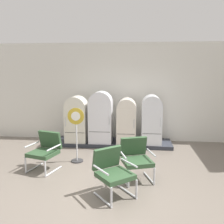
# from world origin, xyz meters

# --- Properties ---
(ground) EXTENTS (12.00, 10.00, 0.05)m
(ground) POSITION_xyz_m (0.00, 0.00, -0.03)
(ground) COLOR #6B6258
(back_wall) EXTENTS (11.76, 0.12, 3.28)m
(back_wall) POSITION_xyz_m (0.00, 3.66, 1.66)
(back_wall) COLOR silver
(back_wall) RESTS_ON ground
(display_plinth) EXTENTS (3.72, 0.95, 0.11)m
(display_plinth) POSITION_xyz_m (0.00, 3.02, 0.06)
(display_plinth) COLOR #2B2F37
(display_plinth) RESTS_ON ground
(refrigerator_0) EXTENTS (0.67, 0.61, 1.46)m
(refrigerator_0) POSITION_xyz_m (-1.17, 2.88, 0.88)
(refrigerator_0) COLOR silver
(refrigerator_0) RESTS_ON display_plinth
(refrigerator_1) EXTENTS (0.72, 0.61, 1.62)m
(refrigerator_1) POSITION_xyz_m (-0.39, 2.88, 0.97)
(refrigerator_1) COLOR white
(refrigerator_1) RESTS_ON display_plinth
(refrigerator_2) EXTENTS (0.60, 0.72, 1.41)m
(refrigerator_2) POSITION_xyz_m (0.43, 2.93, 0.86)
(refrigerator_2) COLOR silver
(refrigerator_2) RESTS_ON display_plinth
(refrigerator_3) EXTENTS (0.62, 0.72, 1.51)m
(refrigerator_3) POSITION_xyz_m (1.20, 2.94, 0.92)
(refrigerator_3) COLOR silver
(refrigerator_3) RESTS_ON display_plinth
(armchair_left) EXTENTS (0.80, 0.84, 0.91)m
(armchair_left) POSITION_xyz_m (-1.46, 0.85, 0.50)
(armchair_left) COLOR silver
(armchair_left) RESTS_ON ground
(armchair_right) EXTENTS (0.80, 0.85, 0.91)m
(armchair_right) POSITION_xyz_m (0.73, 0.52, 0.50)
(armchair_right) COLOR silver
(armchair_right) RESTS_ON ground
(armchair_center) EXTENTS (0.90, 0.92, 0.91)m
(armchair_center) POSITION_xyz_m (0.29, -0.25, 0.50)
(armchair_center) COLOR silver
(armchair_center) RESTS_ON ground
(sign_stand) EXTENTS (0.43, 0.32, 1.44)m
(sign_stand) POSITION_xyz_m (-0.82, 1.40, 0.69)
(sign_stand) COLOR #2D2D30
(sign_stand) RESTS_ON ground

